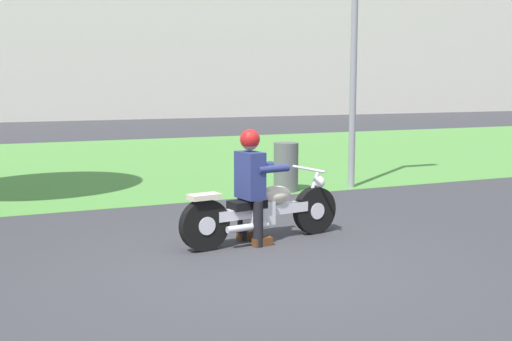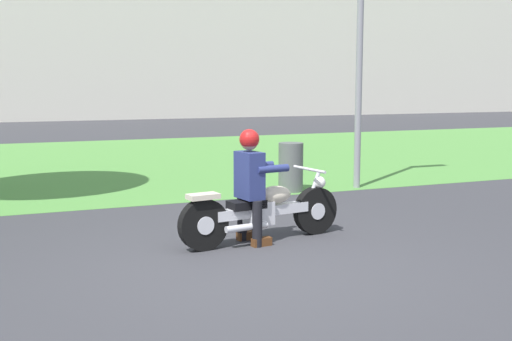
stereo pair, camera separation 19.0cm
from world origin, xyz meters
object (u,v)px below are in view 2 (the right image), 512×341
object	(u,v)px
streetlight_pole	(367,10)
rider_lead	(251,177)
motorcycle_lead	(263,211)
trash_can	(291,167)

from	to	relation	value
streetlight_pole	rider_lead	bearing A→B (deg)	-138.47
motorcycle_lead	rider_lead	size ratio (longest dim) A/B	1.58
rider_lead	streetlight_pole	world-z (taller)	streetlight_pole
motorcycle_lead	trash_can	bearing A→B (deg)	50.65
motorcycle_lead	streetlight_pole	xyz separation A→B (m)	(3.31, 3.05, 2.85)
streetlight_pole	trash_can	xyz separation A→B (m)	(-1.43, 0.10, -2.79)
rider_lead	streetlight_pole	xyz separation A→B (m)	(3.48, 3.08, 2.42)
motorcycle_lead	rider_lead	xyz separation A→B (m)	(-0.17, -0.02, 0.43)
motorcycle_lead	trash_can	xyz separation A→B (m)	(1.88, 3.16, 0.06)
rider_lead	trash_can	bearing A→B (deg)	48.64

